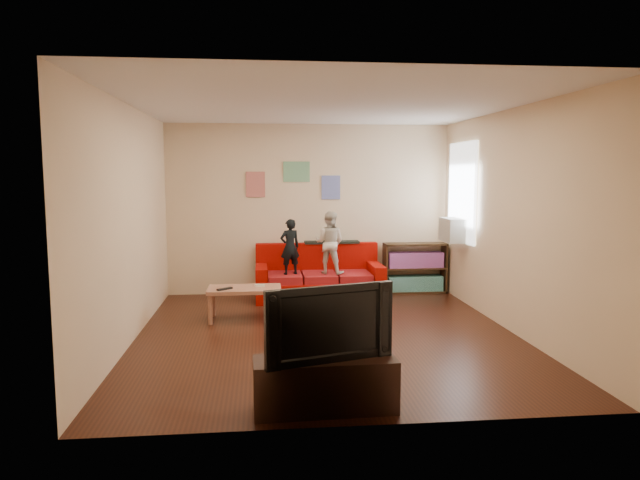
{
  "coord_description": "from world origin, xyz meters",
  "views": [
    {
      "loc": [
        -0.77,
        -6.6,
        1.91
      ],
      "look_at": [
        0.0,
        0.8,
        1.05
      ],
      "focal_mm": 32.0,
      "sensor_mm": 36.0,
      "label": 1
    }
  ],
  "objects": [
    {
      "name": "sofa",
      "position": [
        0.11,
        2.07,
        0.29
      ],
      "size": [
        1.94,
        0.89,
        0.85
      ],
      "color": "#A10901",
      "rests_on": "ground"
    },
    {
      "name": "file_box",
      "position": [
        0.66,
        1.19,
        0.15
      ],
      "size": [
        0.42,
        0.32,
        0.29
      ],
      "color": "silver",
      "rests_on": "ground"
    },
    {
      "name": "bookshelf",
      "position": [
        1.7,
        2.3,
        0.36
      ],
      "size": [
        1.01,
        0.3,
        0.81
      ],
      "color": "#3A2815",
      "rests_on": "ground"
    },
    {
      "name": "artwork_center",
      "position": [
        -0.2,
        2.48,
        1.95
      ],
      "size": [
        0.42,
        0.01,
        0.32
      ],
      "primitive_type": "cube",
      "color": "#72B27F",
      "rests_on": "room_shell"
    },
    {
      "name": "artwork_right",
      "position": [
        0.35,
        2.48,
        1.7
      ],
      "size": [
        0.3,
        0.01,
        0.38
      ],
      "primitive_type": "cube",
      "color": "#727FCC",
      "rests_on": "room_shell"
    },
    {
      "name": "artwork_left",
      "position": [
        -0.85,
        2.48,
        1.75
      ],
      "size": [
        0.3,
        0.01,
        0.4
      ],
      "primitive_type": "cube",
      "color": "#D87266",
      "rests_on": "room_shell"
    },
    {
      "name": "ac_unit",
      "position": [
        2.1,
        1.65,
        1.08
      ],
      "size": [
        0.28,
        0.55,
        0.35
      ],
      "primitive_type": "cube",
      "color": "#B7B2A3",
      "rests_on": "window"
    },
    {
      "name": "television",
      "position": [
        -0.27,
        -2.18,
        0.74
      ],
      "size": [
        1.07,
        0.44,
        0.62
      ],
      "primitive_type": "imported",
      "rotation": [
        0.0,
        0.0,
        0.29
      ],
      "color": "black",
      "rests_on": "tv_stand"
    },
    {
      "name": "window",
      "position": [
        2.22,
        1.65,
        1.64
      ],
      "size": [
        0.04,
        1.08,
        1.48
      ],
      "primitive_type": "cube",
      "color": "white",
      "rests_on": "room_shell"
    },
    {
      "name": "room_shell",
      "position": [
        0.0,
        0.0,
        1.35
      ],
      "size": [
        4.52,
        5.02,
        2.72
      ],
      "color": "#3A180D",
      "rests_on": "ground"
    },
    {
      "name": "child_b",
      "position": [
        0.26,
        1.9,
        0.88
      ],
      "size": [
        0.57,
        0.51,
        0.95
      ],
      "primitive_type": "imported",
      "rotation": [
        0.0,
        0.0,
        2.74
      ],
      "color": "beige",
      "rests_on": "sofa"
    },
    {
      "name": "remote",
      "position": [
        -1.25,
        0.7,
        0.44
      ],
      "size": [
        0.2,
        0.18,
        0.02
      ],
      "primitive_type": "cube",
      "rotation": [
        0.0,
        0.0,
        0.7
      ],
      "color": "black",
      "rests_on": "coffee_table"
    },
    {
      "name": "tissue",
      "position": [
        0.7,
        1.25,
        0.05
      ],
      "size": [
        0.11,
        0.11,
        0.09
      ],
      "primitive_type": "sphere",
      "rotation": [
        0.0,
        0.0,
        0.24
      ],
      "color": "beige",
      "rests_on": "ground"
    },
    {
      "name": "game_controller",
      "position": [
        -0.8,
        0.87,
        0.44
      ],
      "size": [
        0.13,
        0.04,
        0.03
      ],
      "primitive_type": "cube",
      "rotation": [
        0.0,
        0.0,
        -0.04
      ],
      "color": "white",
      "rests_on": "coffee_table"
    },
    {
      "name": "coffee_table",
      "position": [
        -1.0,
        0.82,
        0.37
      ],
      "size": [
        0.96,
        0.53,
        0.43
      ],
      "color": "#B77557",
      "rests_on": "ground"
    },
    {
      "name": "tv_stand",
      "position": [
        -0.27,
        -2.18,
        0.22
      ],
      "size": [
        1.17,
        0.42,
        0.43
      ],
      "primitive_type": "cube",
      "rotation": [
        0.0,
        0.0,
        0.03
      ],
      "color": "#341C14",
      "rests_on": "ground"
    },
    {
      "name": "child_a",
      "position": [
        -0.34,
        1.9,
        0.83
      ],
      "size": [
        0.35,
        0.28,
        0.84
      ],
      "primitive_type": "imported",
      "rotation": [
        0.0,
        0.0,
        3.44
      ],
      "color": "black",
      "rests_on": "sofa"
    }
  ]
}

